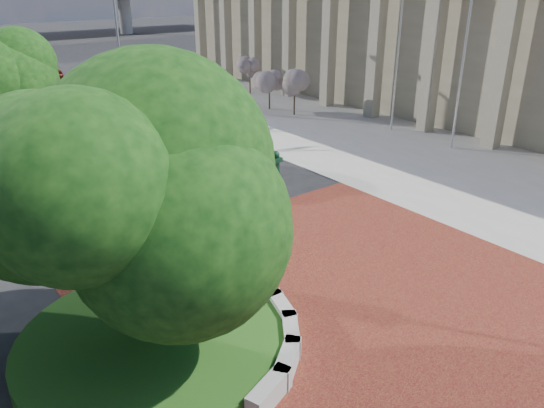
{
  "coord_description": "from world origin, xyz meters",
  "views": [
    {
      "loc": [
        -8.92,
        -9.56,
        7.94
      ],
      "look_at": [
        -0.34,
        1.5,
        1.92
      ],
      "focal_mm": 35.0,
      "sensor_mm": 36.0,
      "label": 1
    }
  ],
  "objects": [
    {
      "name": "tree_planter",
      "position": [
        -5.0,
        0.0,
        3.72
      ],
      "size": [
        5.2,
        5.2,
        6.33
      ],
      "color": "#38281C",
      "rests_on": "ground"
    },
    {
      "name": "sidewalk",
      "position": [
        16.0,
        10.0,
        0.02
      ],
      "size": [
        20.0,
        50.0,
        0.04
      ],
      "primitive_type": "cube",
      "color": "#9E9B93",
      "rests_on": "ground"
    },
    {
      "name": "street_lamp_near",
      "position": [
        5.27,
        24.7,
        5.26
      ],
      "size": [
        2.0,
        0.55,
        8.97
      ],
      "color": "slate",
      "rests_on": "ground"
    },
    {
      "name": "flagpole_b",
      "position": [
        14.1,
        9.23,
        4.77
      ],
      "size": [
        1.44,
        0.31,
        9.3
      ],
      "color": "silver",
      "rests_on": "ground"
    },
    {
      "name": "civic_building",
      "position": [
        23.6,
        12.0,
        4.33
      ],
      "size": [
        17.35,
        44.0,
        8.6
      ],
      "color": "gray",
      "rests_on": "ground"
    },
    {
      "name": "flagpole_a",
      "position": [
        13.82,
        5.09,
        5.14
      ],
      "size": [
        1.55,
        0.35,
        10.04
      ],
      "color": "silver",
      "rests_on": "ground"
    },
    {
      "name": "shrub_near",
      "position": [
        12.07,
        15.26,
        1.59
      ],
      "size": [
        1.2,
        1.2,
        2.2
      ],
      "color": "#38281C",
      "rests_on": "ground"
    },
    {
      "name": "parked_car",
      "position": [
        3.93,
        38.15,
        0.76
      ],
      "size": [
        2.04,
        4.55,
        1.52
      ],
      "primitive_type": "imported",
      "rotation": [
        0.0,
        0.0,
        -0.06
      ],
      "color": "#51130B",
      "rests_on": "ground"
    },
    {
      "name": "planter_wall",
      "position": [
        -2.71,
        -0.0,
        0.27
      ],
      "size": [
        2.96,
        6.77,
        0.54
      ],
      "color": "#9E9B93",
      "rests_on": "ground"
    },
    {
      "name": "shrub_far",
      "position": [
        13.72,
        22.27,
        1.59
      ],
      "size": [
        1.2,
        1.2,
        2.2
      ],
      "color": "#38281C",
      "rests_on": "ground"
    },
    {
      "name": "grass_bed",
      "position": [
        -5.0,
        0.0,
        0.2
      ],
      "size": [
        6.1,
        6.1,
        0.4
      ],
      "primitive_type": "cylinder",
      "color": "#144714",
      "rests_on": "ground"
    },
    {
      "name": "ground",
      "position": [
        0.0,
        0.0,
        0.0
      ],
      "size": [
        200.0,
        200.0,
        0.0
      ],
      "primitive_type": "plane",
      "color": "black",
      "rests_on": "ground"
    },
    {
      "name": "post_clock",
      "position": [
        -1.73,
        0.4,
        2.5
      ],
      "size": [
        0.97,
        0.97,
        4.54
      ],
      "color": "black",
      "rests_on": "ground"
    },
    {
      "name": "shrub_mid",
      "position": [
        11.8,
        17.44,
        1.59
      ],
      "size": [
        1.2,
        1.2,
        2.2
      ],
      "color": "#38281C",
      "rests_on": "ground"
    },
    {
      "name": "plaza",
      "position": [
        0.0,
        -1.0,
        0.02
      ],
      "size": [
        12.0,
        12.0,
        0.04
      ],
      "primitive_type": "cube",
      "color": "maroon",
      "rests_on": "ground"
    }
  ]
}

